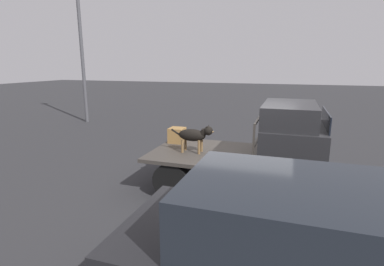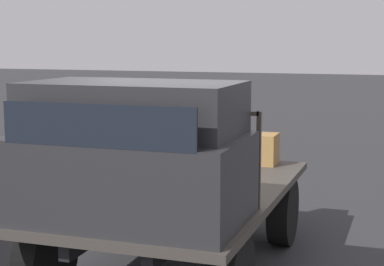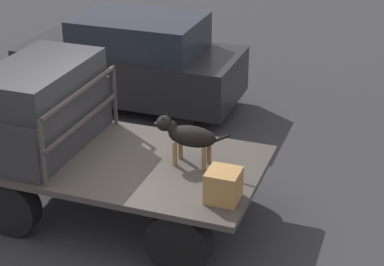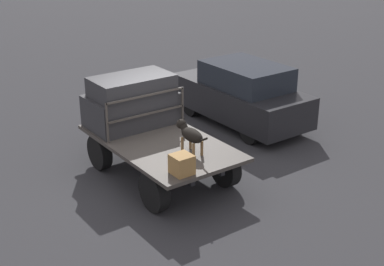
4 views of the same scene
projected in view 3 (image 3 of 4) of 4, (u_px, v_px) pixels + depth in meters
name	position (u px, v px, depth m)	size (l,w,h in m)	color
ground_plane	(123.00, 214.00, 8.81)	(80.00, 80.00, 0.00)	#2D2D30
flatbed_truck	(121.00, 174.00, 8.54)	(3.74, 2.09, 0.86)	black
truck_cab	(38.00, 107.00, 8.55)	(1.23, 1.97, 1.18)	#28282B
truck_headboard	(81.00, 112.00, 8.34)	(0.04, 1.97, 0.90)	#3D3833
dog	(187.00, 135.00, 8.14)	(1.03, 0.28, 0.66)	brown
cargo_crate	(223.00, 185.00, 7.43)	(0.38, 0.38, 0.38)	olive
parked_sedan	(133.00, 62.00, 11.90)	(4.08, 1.75, 1.72)	black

